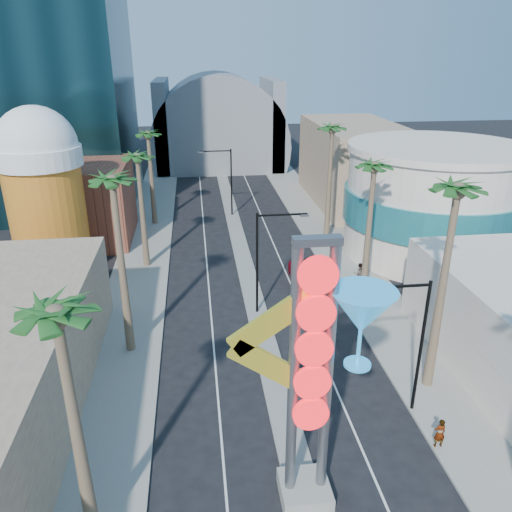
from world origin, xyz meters
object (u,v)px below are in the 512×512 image
Objects in this scene: neon_sign at (332,360)px; red_pickup at (305,275)px; pedestrian_a at (440,433)px; pedestrian_b at (359,274)px.

neon_sign is 2.28× the size of red_pickup.
red_pickup is at bearing -82.86° from pedestrian_a.
neon_sign is 23.09m from pedestrian_b.
neon_sign is 6.42× the size of pedestrian_b.
pedestrian_b is (4.35, -1.18, 0.36)m from red_pickup.
pedestrian_a is (6.48, 2.12, -6.33)m from neon_sign.
pedestrian_a is 18.60m from pedestrian_b.
red_pickup is 19.86m from pedestrian_a.
pedestrian_b is at bearing 68.05° from neon_sign.
pedestrian_a is at bearing 102.72° from pedestrian_b.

